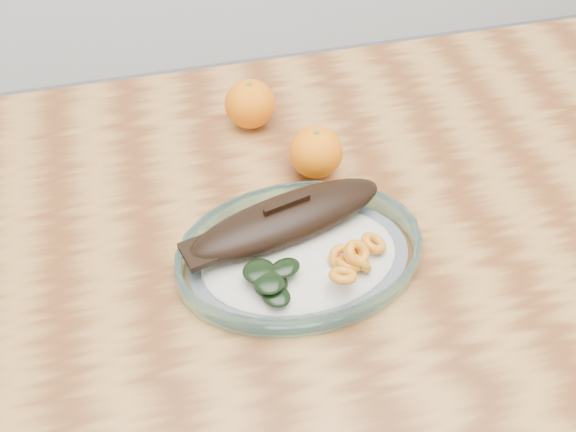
{
  "coord_description": "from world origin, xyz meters",
  "views": [
    {
      "loc": [
        -0.18,
        -0.56,
        1.42
      ],
      "look_at": [
        -0.03,
        0.04,
        0.77
      ],
      "focal_mm": 45.0,
      "sensor_mm": 36.0,
      "label": 1
    }
  ],
  "objects_px": {
    "orange_right": "(250,104)",
    "orange_left": "(316,152)",
    "dining_table": "(319,293)",
    "plated_meal": "(299,251)"
  },
  "relations": [
    {
      "from": "orange_right",
      "to": "orange_left",
      "type": "bearing_deg",
      "value": -61.9
    },
    {
      "from": "orange_right",
      "to": "dining_table",
      "type": "bearing_deg",
      "value": -81.19
    },
    {
      "from": "dining_table",
      "to": "orange_left",
      "type": "distance_m",
      "value": 0.19
    },
    {
      "from": "dining_table",
      "to": "orange_left",
      "type": "bearing_deg",
      "value": 78.27
    },
    {
      "from": "plated_meal",
      "to": "orange_left",
      "type": "relative_size",
      "value": 7.69
    },
    {
      "from": "dining_table",
      "to": "orange_left",
      "type": "xyz_separation_m",
      "value": [
        0.03,
        0.13,
        0.13
      ]
    },
    {
      "from": "dining_table",
      "to": "plated_meal",
      "type": "distance_m",
      "value": 0.12
    },
    {
      "from": "plated_meal",
      "to": "orange_right",
      "type": "bearing_deg",
      "value": 88.99
    },
    {
      "from": "orange_left",
      "to": "plated_meal",
      "type": "bearing_deg",
      "value": -112.04
    },
    {
      "from": "orange_left",
      "to": "orange_right",
      "type": "height_order",
      "value": "same"
    }
  ]
}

